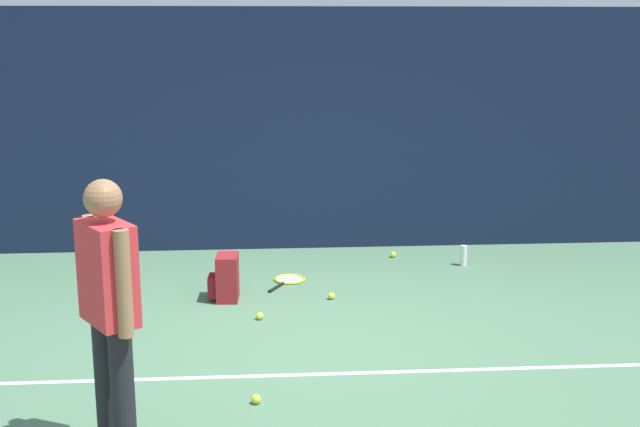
{
  "coord_description": "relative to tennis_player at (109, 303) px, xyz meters",
  "views": [
    {
      "loc": [
        -0.47,
        -6.27,
        2.53
      ],
      "look_at": [
        0.0,
        0.4,
        1.0
      ],
      "focal_mm": 45.75,
      "sensor_mm": 36.0,
      "label": 1
    }
  ],
  "objects": [
    {
      "name": "tennis_racket",
      "position": [
        1.15,
        3.39,
        -0.95
      ],
      "size": [
        0.45,
        0.62,
        0.03
      ],
      "rotation": [
        0.0,
        0.0,
        1.07
      ],
      "color": "black",
      "rests_on": "ground"
    },
    {
      "name": "ground_plane",
      "position": [
        1.38,
        1.7,
        -0.97
      ],
      "size": [
        12.0,
        12.0,
        0.0
      ],
      "primitive_type": "plane",
      "color": "#4C7556"
    },
    {
      "name": "backpack",
      "position": [
        0.54,
        2.85,
        -0.76
      ],
      "size": [
        0.29,
        0.31,
        0.44
      ],
      "rotation": [
        0.0,
        0.0,
        4.67
      ],
      "color": "maroon",
      "rests_on": "ground"
    },
    {
      "name": "tennis_player",
      "position": [
        0.0,
        0.0,
        0.0
      ],
      "size": [
        0.4,
        0.46,
        1.7
      ],
      "rotation": [
        0.0,
        0.0,
        -0.99
      ],
      "color": "black",
      "rests_on": "ground"
    },
    {
      "name": "water_bottle",
      "position": [
        3.07,
        3.81,
        -0.86
      ],
      "size": [
        0.07,
        0.07,
        0.22
      ],
      "primitive_type": "cylinder",
      "color": "white",
      "rests_on": "ground"
    },
    {
      "name": "tennis_ball_near_player",
      "position": [
        0.86,
        2.28,
        -0.93
      ],
      "size": [
        0.07,
        0.07,
        0.07
      ],
      "primitive_type": "sphere",
      "color": "#CCE033",
      "rests_on": "ground"
    },
    {
      "name": "tennis_ball_mid_court",
      "position": [
        2.35,
        4.18,
        -0.93
      ],
      "size": [
        0.07,
        0.07,
        0.07
      ],
      "primitive_type": "sphere",
      "color": "#CCE033",
      "rests_on": "ground"
    },
    {
      "name": "tennis_ball_by_fence",
      "position": [
        1.54,
        2.78,
        -0.93
      ],
      "size": [
        0.07,
        0.07,
        0.07
      ],
      "primitive_type": "sphere",
      "color": "#CCE033",
      "rests_on": "ground"
    },
    {
      "name": "tennis_ball_far_left",
      "position": [
        0.83,
        0.62,
        -0.93
      ],
      "size": [
        0.07,
        0.07,
        0.07
      ],
      "primitive_type": "sphere",
      "color": "#CCE033",
      "rests_on": "ground"
    },
    {
      "name": "court_line",
      "position": [
        1.38,
        1.08,
        -0.96
      ],
      "size": [
        9.0,
        0.05,
        0.0
      ],
      "primitive_type": "cube",
      "color": "white",
      "rests_on": "ground"
    },
    {
      "name": "back_fence",
      "position": [
        1.38,
        4.7,
        0.41
      ],
      "size": [
        10.0,
        0.1,
        2.76
      ],
      "primitive_type": "cube",
      "color": "#141E38",
      "rests_on": "ground"
    }
  ]
}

